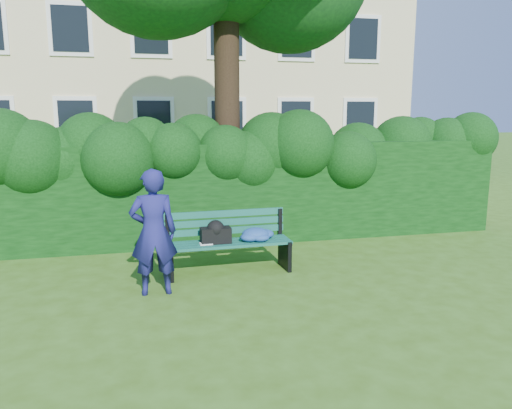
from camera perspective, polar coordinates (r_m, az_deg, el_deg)
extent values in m
plane|color=#385B15|center=(7.35, 1.08, -8.15)|extent=(80.00, 80.00, 0.00)
cube|color=beige|center=(21.12, -8.88, 20.51)|extent=(16.00, 8.00, 12.00)
cube|color=white|center=(16.83, -19.84, 8.83)|extent=(1.30, 0.08, 1.60)
cube|color=black|center=(16.79, -19.85, 8.83)|extent=(1.05, 0.04, 1.35)
cube|color=white|center=(16.73, -11.55, 9.24)|extent=(1.30, 0.08, 1.60)
cube|color=black|center=(16.69, -11.54, 9.24)|extent=(1.05, 0.04, 1.35)
cube|color=white|center=(16.97, -3.32, 9.46)|extent=(1.30, 0.08, 1.60)
cube|color=black|center=(16.93, -3.29, 9.45)|extent=(1.05, 0.04, 1.35)
cube|color=white|center=(17.55, 4.53, 9.48)|extent=(1.30, 0.08, 1.60)
cube|color=black|center=(17.51, 4.57, 9.48)|extent=(1.05, 0.04, 1.35)
cube|color=white|center=(18.42, 11.76, 9.35)|extent=(1.30, 0.08, 1.60)
cube|color=black|center=(18.38, 11.82, 9.35)|extent=(1.05, 0.04, 1.35)
cube|color=white|center=(16.99, -20.47, 18.30)|extent=(1.30, 0.08, 1.60)
cube|color=black|center=(16.96, -20.49, 18.31)|extent=(1.05, 0.04, 1.35)
cube|color=white|center=(16.90, -11.92, 18.77)|extent=(1.30, 0.08, 1.60)
cube|color=black|center=(16.86, -11.92, 18.79)|extent=(1.05, 0.04, 1.35)
cube|color=white|center=(17.14, -3.42, 18.85)|extent=(1.30, 0.08, 1.60)
cube|color=black|center=(17.10, -3.40, 18.87)|extent=(1.05, 0.04, 1.35)
cube|color=white|center=(17.71, 4.67, 18.58)|extent=(1.30, 0.08, 1.60)
cube|color=black|center=(17.67, 4.72, 18.59)|extent=(1.05, 0.04, 1.35)
cube|color=white|center=(18.57, 12.11, 18.02)|extent=(1.30, 0.08, 1.60)
cube|color=black|center=(18.53, 12.17, 18.03)|extent=(1.05, 0.04, 1.35)
cube|color=black|center=(9.22, -2.27, 1.50)|extent=(10.00, 1.00, 1.80)
cylinder|color=black|center=(9.41, -3.33, 12.69)|extent=(0.46, 0.46, 5.40)
cube|color=#0D423D|center=(7.21, -2.82, -4.80)|extent=(1.84, 0.16, 0.04)
cube|color=#0D423D|center=(7.32, -3.02, -4.55)|extent=(1.84, 0.16, 0.04)
cube|color=#0D423D|center=(7.44, -3.21, -4.32)|extent=(1.84, 0.16, 0.04)
cube|color=#0D423D|center=(7.55, -3.40, -4.09)|extent=(1.84, 0.16, 0.04)
cube|color=#0D423D|center=(7.59, -3.53, -2.99)|extent=(1.84, 0.09, 0.10)
cube|color=#0D423D|center=(7.57, -3.56, -2.02)|extent=(1.84, 0.09, 0.10)
cube|color=#0D423D|center=(7.56, -3.59, -1.04)|extent=(1.84, 0.09, 0.10)
cube|color=black|center=(7.32, -9.81, -6.58)|extent=(0.08, 0.50, 0.44)
cube|color=black|center=(7.46, -10.10, -2.84)|extent=(0.06, 0.06, 0.45)
cube|color=black|center=(7.21, -9.83, -5.02)|extent=(0.07, 0.42, 0.05)
cube|color=black|center=(7.66, 3.30, -5.65)|extent=(0.08, 0.50, 0.44)
cube|color=black|center=(7.79, 2.74, -2.10)|extent=(0.06, 0.06, 0.45)
cube|color=black|center=(7.55, 3.44, -4.16)|extent=(0.07, 0.42, 0.05)
cube|color=white|center=(7.26, -5.74, -4.48)|extent=(0.18, 0.14, 0.02)
cube|color=black|center=(7.31, -4.63, -3.52)|extent=(0.45, 0.24, 0.23)
imported|color=navy|center=(6.57, -11.64, -3.13)|extent=(0.62, 0.41, 1.66)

